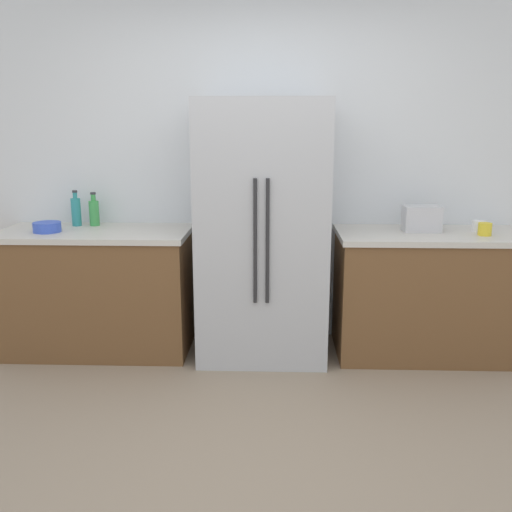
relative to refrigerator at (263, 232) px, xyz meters
The scene contains 11 objects.
ground_plane 1.69m from the refrigerator, 90.83° to the right, with size 10.17×10.17×0.00m, color gray.
kitchen_back_panel 0.72m from the refrigerator, 92.81° to the left, with size 5.08×0.10×2.99m, color silver.
counter_left 1.30m from the refrigerator, behind, with size 1.37×0.68×0.90m.
counter_right 1.29m from the refrigerator, ahead, with size 1.34×0.68×0.90m.
refrigerator is the anchor object (origin of this frame).
toaster 1.14m from the refrigerator, ahead, with size 0.26×0.17×0.18m, color silver.
bottle_a 1.43m from the refrigerator, behind, with size 0.07×0.07×0.27m.
bottle_b 1.30m from the refrigerator, 169.66° to the left, with size 0.07×0.07×0.25m.
cup_a 1.53m from the refrigerator, ahead, with size 0.09×0.09×0.09m, color yellow.
cup_b 1.54m from the refrigerator, ahead, with size 0.09×0.09×0.08m, color white.
bowl_a 1.53m from the refrigerator, behind, with size 0.19×0.19×0.07m, color blue.
Camera 1 is at (0.11, -2.49, 1.65)m, focal length 39.49 mm.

